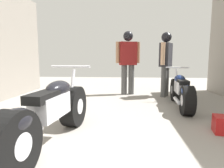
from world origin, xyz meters
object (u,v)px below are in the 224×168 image
object	(u,v)px
motorcycle_maroon_cruiser	(50,114)
motorcycle_black_naked	(181,91)
mechanic_with_helmet	(166,58)
mechanic_in_blue	(128,57)

from	to	relation	value
motorcycle_maroon_cruiser	motorcycle_black_naked	world-z (taller)	motorcycle_maroon_cruiser
motorcycle_maroon_cruiser	mechanic_with_helmet	size ratio (longest dim) A/B	1.17
motorcycle_black_naked	mechanic_in_blue	xyz separation A→B (m)	(-1.11, 1.45, 0.72)
mechanic_in_blue	mechanic_with_helmet	world-z (taller)	mechanic_in_blue
mechanic_in_blue	mechanic_with_helmet	xyz separation A→B (m)	(1.00, -0.25, -0.04)
motorcycle_maroon_cruiser	mechanic_in_blue	xyz separation A→B (m)	(0.92, 3.44, 0.68)
motorcycle_maroon_cruiser	mechanic_with_helmet	world-z (taller)	mechanic_with_helmet
motorcycle_black_naked	mechanic_with_helmet	size ratio (longest dim) A/B	1.04
motorcycle_maroon_cruiser	mechanic_in_blue	size ratio (longest dim) A/B	1.13
motorcycle_black_naked	mechanic_with_helmet	world-z (taller)	mechanic_with_helmet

